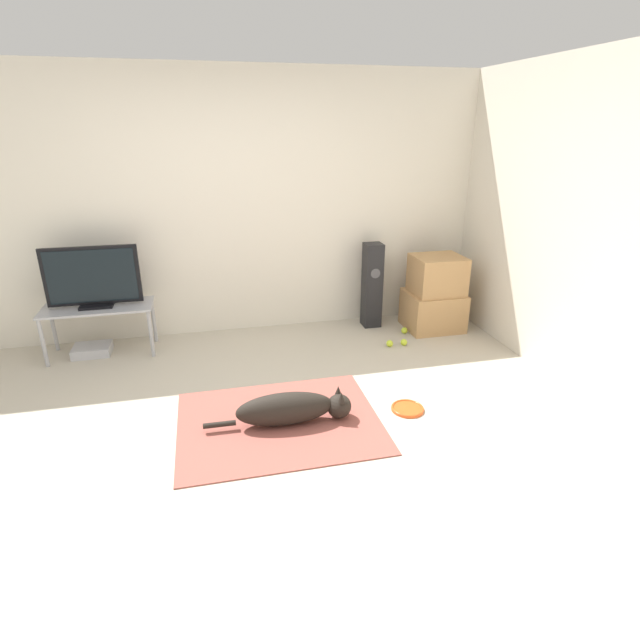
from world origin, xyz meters
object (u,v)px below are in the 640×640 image
(tennis_ball_near_speaker, at_px, (390,343))
(floor_speaker, at_px, (372,285))
(game_console, at_px, (92,350))
(cardboard_box_lower, at_px, (433,310))
(tennis_ball_loose_on_carpet, at_px, (404,330))
(tennis_ball_by_boxes, at_px, (404,342))
(frisbee, at_px, (407,408))
(tv_stand, at_px, (98,313))
(dog, at_px, (293,408))
(cardboard_box_upper, at_px, (437,275))
(tv, at_px, (92,278))

(tennis_ball_near_speaker, bearing_deg, floor_speaker, 90.07)
(game_console, bearing_deg, cardboard_box_lower, -1.96)
(cardboard_box_lower, bearing_deg, tennis_ball_loose_on_carpet, -166.30)
(tennis_ball_by_boxes, bearing_deg, frisbee, -110.74)
(tennis_ball_near_speaker, height_order, game_console, game_console)
(tv_stand, bearing_deg, dog, -46.30)
(frisbee, height_order, cardboard_box_upper, cardboard_box_upper)
(tennis_ball_near_speaker, xyz_separation_m, game_console, (-2.80, 0.48, 0.01))
(tennis_ball_near_speaker, bearing_deg, frisbee, -103.93)
(tennis_ball_loose_on_carpet, bearing_deg, tv, 176.07)
(cardboard_box_lower, bearing_deg, dog, -140.16)
(tennis_ball_loose_on_carpet, bearing_deg, frisbee, -111.23)
(cardboard_box_upper, height_order, tennis_ball_by_boxes, cardboard_box_upper)
(floor_speaker, bearing_deg, tv_stand, -177.79)
(frisbee, xyz_separation_m, tv_stand, (-2.41, 1.61, 0.40))
(cardboard_box_lower, bearing_deg, tennis_ball_near_speaker, -149.44)
(game_console, bearing_deg, tennis_ball_loose_on_carpet, -3.75)
(tennis_ball_loose_on_carpet, bearing_deg, dog, -135.68)
(cardboard_box_upper, xyz_separation_m, floor_speaker, (-0.62, 0.23, -0.14))
(game_console, bearing_deg, floor_speaker, 2.11)
(tv_stand, distance_m, tv, 0.34)
(frisbee, bearing_deg, tv, 146.19)
(cardboard_box_lower, height_order, tennis_ball_loose_on_carpet, cardboard_box_lower)
(tennis_ball_by_boxes, bearing_deg, tv_stand, 170.36)
(dog, distance_m, cardboard_box_lower, 2.31)
(frisbee, height_order, tv_stand, tv_stand)
(tv_stand, bearing_deg, cardboard_box_upper, -2.09)
(tv_stand, distance_m, game_console, 0.38)
(tv, relative_size, game_console, 2.43)
(cardboard_box_upper, distance_m, tennis_ball_by_boxes, 0.82)
(tv_stand, bearing_deg, tv, 90.00)
(tv, bearing_deg, game_console, -178.91)
(dog, bearing_deg, tennis_ball_near_speaker, 43.90)
(tv_stand, xyz_separation_m, tennis_ball_near_speaker, (2.69, -0.48, -0.38))
(cardboard_box_lower, distance_m, tennis_ball_by_boxes, 0.61)
(cardboard_box_upper, relative_size, floor_speaker, 0.56)
(floor_speaker, xyz_separation_m, tv_stand, (-2.69, -0.10, -0.04))
(cardboard_box_upper, relative_size, tennis_ball_loose_on_carpet, 7.57)
(cardboard_box_lower, bearing_deg, tv_stand, 177.99)
(frisbee, bearing_deg, floor_speaker, 80.71)
(cardboard_box_upper, bearing_deg, cardboard_box_lower, 157.04)
(frisbee, height_order, tennis_ball_loose_on_carpet, tennis_ball_loose_on_carpet)
(dog, distance_m, cardboard_box_upper, 2.36)
(cardboard_box_upper, distance_m, tv_stand, 3.32)
(cardboard_box_lower, xyz_separation_m, floor_speaker, (-0.61, 0.22, 0.25))
(tennis_ball_near_speaker, relative_size, tennis_ball_loose_on_carpet, 1.00)
(tv_stand, bearing_deg, frisbee, -33.77)
(tv, bearing_deg, cardboard_box_lower, -2.06)
(cardboard_box_upper, distance_m, tennis_ball_loose_on_carpet, 0.66)
(cardboard_box_lower, xyz_separation_m, tv, (-3.30, 0.12, 0.55))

